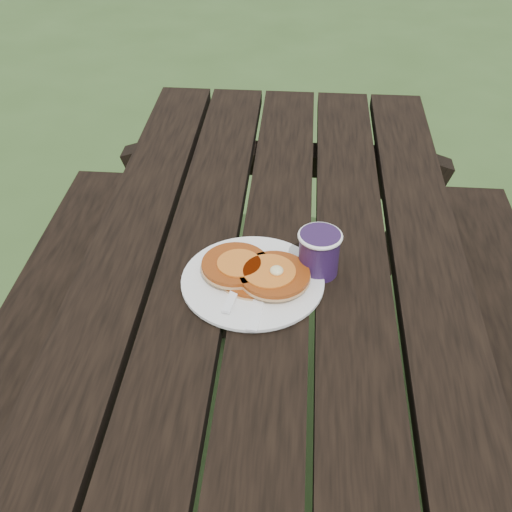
# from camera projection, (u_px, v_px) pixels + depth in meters

# --- Properties ---
(picnic_table) EXTENTS (1.36, 1.80, 0.75)m
(picnic_table) POSITION_uv_depth(u_px,v_px,m) (268.00, 429.00, 1.40)
(picnic_table) COLOR black
(picnic_table) RESTS_ON ground
(plate) EXTENTS (0.34, 0.34, 0.01)m
(plate) POSITION_uv_depth(u_px,v_px,m) (253.00, 282.00, 1.19)
(plate) COLOR white
(plate) RESTS_ON picnic_table
(pancake_stack) EXTENTS (0.20, 0.15, 0.04)m
(pancake_stack) POSITION_uv_depth(u_px,v_px,m) (256.00, 272.00, 1.18)
(pancake_stack) COLOR #933D10
(pancake_stack) RESTS_ON plate
(knife) EXTENTS (0.04, 0.18, 0.00)m
(knife) POSITION_uv_depth(u_px,v_px,m) (260.00, 296.00, 1.15)
(knife) COLOR white
(knife) RESTS_ON plate
(fork) EXTENTS (0.06, 0.16, 0.01)m
(fork) POSITION_uv_depth(u_px,v_px,m) (234.00, 292.00, 1.15)
(fork) COLOR white
(fork) RESTS_ON plate
(coffee_cup) EXTENTS (0.08, 0.08, 0.09)m
(coffee_cup) POSITION_uv_depth(u_px,v_px,m) (319.00, 250.00, 1.19)
(coffee_cup) COLOR #28153B
(coffee_cup) RESTS_ON picnic_table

